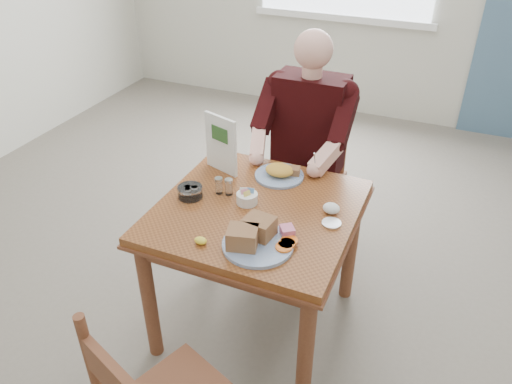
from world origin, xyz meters
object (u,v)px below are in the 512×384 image
at_px(table, 257,226).
at_px(chair_far, 307,177).
at_px(diner, 306,134).
at_px(far_plate, 280,172).
at_px(near_plate, 256,237).

distance_m(table, chair_far, 0.81).
xyz_separation_m(chair_far, diner, (0.00, -0.09, 0.33)).
relative_size(table, far_plate, 3.05).
bearing_deg(chair_far, table, -90.00).
distance_m(near_plate, far_plate, 0.57).
distance_m(chair_far, far_plate, 0.58).
bearing_deg(chair_far, far_plate, -89.77).
relative_size(chair_far, near_plate, 2.87).
relative_size(table, chair_far, 0.97).
xyz_separation_m(table, near_plate, (0.10, -0.25, 0.15)).
height_order(chair_far, far_plate, chair_far).
distance_m(table, near_plate, 0.31).
bearing_deg(near_plate, far_plate, 100.38).
bearing_deg(chair_far, near_plate, -84.36).
xyz_separation_m(table, diner, (0.00, 0.71, 0.17)).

